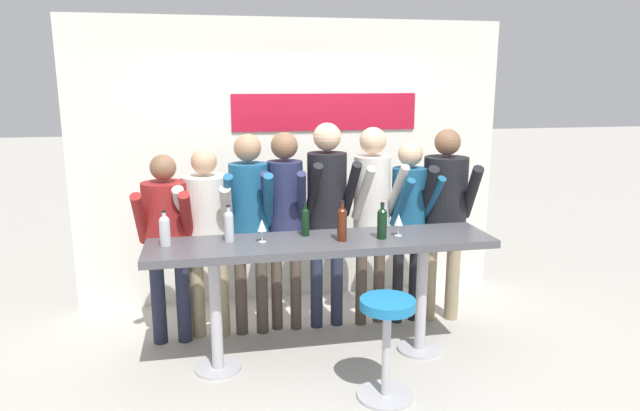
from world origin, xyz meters
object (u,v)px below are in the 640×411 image
wine_bottle_0 (305,221)px  wine_glass_1 (399,220)px  wine_glass_0 (262,226)px  person_right (372,203)px  person_left (206,224)px  person_center_right (327,202)px  person_far_right (409,211)px  tasting_table (322,257)px  person_far_left (167,230)px  person_rightmost (445,205)px  wine_bottle_2 (165,229)px  person_center_left (249,212)px  bar_stool (387,333)px  wine_bottle_3 (342,223)px  person_center (285,208)px  wine_bottle_4 (382,222)px  wine_bottle_1 (229,225)px

wine_bottle_0 → wine_glass_1: size_ratio=1.51×
wine_glass_0 → person_right: bearing=29.6°
person_left → person_center_right: person_center_right is taller
person_far_right → wine_bottle_0: person_far_right is taller
tasting_table → wine_bottle_0: (-0.11, 0.14, 0.27)m
person_far_left → person_rightmost: person_rightmost is taller
wine_bottle_0 → wine_bottle_2: size_ratio=1.00×
tasting_table → person_center_left: bearing=130.1°
person_center_right → person_left: bearing=177.0°
bar_stool → person_far_right: size_ratio=0.44×
tasting_table → bar_stool: 0.80m
wine_bottle_2 → wine_glass_1: bearing=-2.5°
wine_bottle_3 → bar_stool: bearing=-71.8°
person_rightmost → person_center: bearing=-173.3°
person_left → wine_bottle_0: size_ratio=6.18×
wine_bottle_2 → wine_bottle_4: size_ratio=0.94×
tasting_table → wine_bottle_3: wine_bottle_3 is taller
person_center → wine_bottle_2: 1.13m
person_center_right → person_right: size_ratio=1.02×
wine_bottle_1 → person_left: bearing=107.5°
person_right → person_rightmost: (0.67, -0.05, -0.04)m
wine_bottle_1 → person_far_left: bearing=136.3°
wine_bottle_0 → wine_glass_0: 0.37m
tasting_table → person_center: bearing=107.3°
bar_stool → wine_bottle_4: wine_bottle_4 is taller
person_center → wine_bottle_2: bearing=-139.9°
person_center_right → wine_bottle_1: size_ratio=6.53×
person_left → person_center: (0.67, 0.01, 0.11)m
person_left → person_center_left: size_ratio=0.94×
wine_bottle_2 → person_left: bearing=61.7°
person_far_right → person_rightmost: 0.34m
person_left → person_center: 0.68m
person_center_right → wine_bottle_4: 0.74m
bar_stool → wine_bottle_0: size_ratio=2.76×
wine_glass_1 → person_far_right: bearing=62.9°
person_right → person_rightmost: bearing=-11.0°
wine_bottle_1 → wine_bottle_4: 1.17m
person_center_right → person_rightmost: person_center_right is taller
person_right → person_far_right: size_ratio=1.08×
person_rightmost → wine_glass_1: (-0.64, -0.58, 0.03)m
person_center → person_rightmost: (1.45, -0.07, -0.02)m
person_right → wine_glass_1: 0.62m
person_far_left → person_left: bearing=13.6°
person_center_right → person_far_right: person_center_right is taller
bar_stool → wine_bottle_4: (0.13, 0.58, 0.65)m
wine_bottle_0 → wine_bottle_3: 0.32m
bar_stool → person_rightmost: (0.92, 1.20, 0.61)m
tasting_table → person_right: 0.89m
bar_stool → person_far_left: (-1.53, 1.20, 0.51)m
person_center → wine_bottle_0: 0.51m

